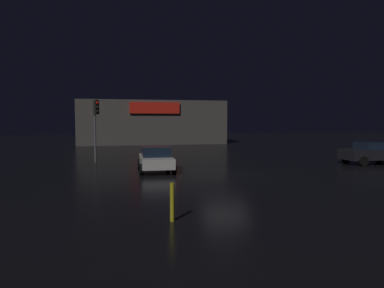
{
  "coord_description": "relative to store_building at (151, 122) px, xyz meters",
  "views": [
    {
      "loc": [
        -6.11,
        -18.52,
        2.96
      ],
      "look_at": [
        -1.15,
        3.08,
        1.51
      ],
      "focal_mm": 33.61,
      "sensor_mm": 36.0,
      "label": 1
    }
  ],
  "objects": [
    {
      "name": "ground_plane",
      "position": [
        0.8,
        -29.09,
        -2.73
      ],
      "size": [
        120.0,
        120.0,
        0.0
      ],
      "primitive_type": "plane",
      "color": "black"
    },
    {
      "name": "store_building",
      "position": [
        0.0,
        0.0,
        0.0
      ],
      "size": [
        18.31,
        9.15,
        5.45
      ],
      "color": "#4C4742",
      "rests_on": "ground"
    },
    {
      "name": "traffic_signal_main",
      "position": [
        -6.25,
        -21.31,
        0.49
      ],
      "size": [
        0.42,
        0.43,
        4.41
      ],
      "color": "#595B60",
      "rests_on": "ground"
    },
    {
      "name": "car_near",
      "position": [
        -2.7,
        -26.76,
        -2.0
      ],
      "size": [
        2.12,
        4.06,
        1.45
      ],
      "color": "silver",
      "rests_on": "ground"
    },
    {
      "name": "car_far",
      "position": [
        12.11,
        -26.61,
        -1.96
      ],
      "size": [
        4.13,
        2.04,
        1.49
      ],
      "color": "black",
      "rests_on": "ground"
    },
    {
      "name": "bollard_kerb_a",
      "position": [
        -3.55,
        -37.34,
        -2.16
      ],
      "size": [
        0.13,
        0.13,
        1.14
      ],
      "primitive_type": "cylinder",
      "color": "gold",
      "rests_on": "ground"
    }
  ]
}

